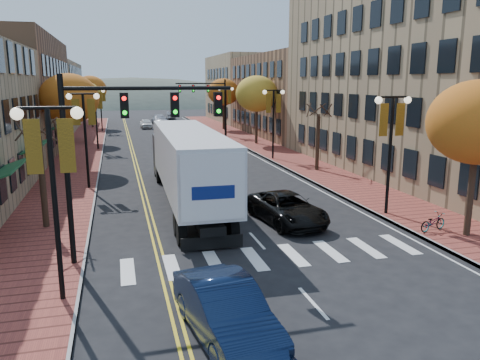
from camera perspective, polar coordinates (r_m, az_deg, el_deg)
ground at (r=16.85m, az=6.10°, el=-11.73°), size 200.00×200.00×0.00m
sidewalk_left at (r=47.47m, az=-18.77°, el=3.22°), size 4.00×85.00×0.15m
sidewalk_right at (r=49.56m, az=2.50°, el=4.19°), size 4.00×85.00×0.15m
building_left_far at (r=76.26m, az=-23.72°, el=9.45°), size 12.00×26.00×9.50m
building_right_near at (r=38.80m, az=24.20°, el=12.03°), size 15.00×28.00×15.00m
building_right_mid at (r=61.35m, az=8.49°, el=10.18°), size 15.00×24.00×10.00m
building_right_far at (r=82.02m, az=2.34°, el=11.05°), size 15.00×20.00×11.00m
tree_left_a at (r=23.08m, az=-22.93°, el=-0.25°), size 0.28×0.28×4.20m
tree_left_b at (r=38.55m, az=-20.11°, el=9.29°), size 4.48×4.48×7.21m
tree_left_c at (r=54.51m, az=-18.62°, el=9.55°), size 4.16×4.16×6.69m
tree_left_d at (r=72.47m, az=-17.78°, el=10.47°), size 4.61×4.61×7.42m
tree_right_a at (r=22.02m, az=27.02°, el=6.25°), size 4.16×4.16×6.69m
tree_right_b at (r=35.81m, az=9.44°, el=4.57°), size 0.28×0.28×4.20m
tree_right_c at (r=50.56m, az=2.04°, el=10.46°), size 4.48×4.48×7.21m
tree_right_d at (r=66.03m, az=-2.05°, el=10.66°), size 4.35×4.35×7.00m
lamp_left_a at (r=14.71m, az=-21.96°, el=1.48°), size 1.96×0.36×6.05m
lamp_left_b at (r=30.54m, az=-18.43°, el=6.73°), size 1.96×0.36×6.05m
lamp_left_c at (r=48.48m, az=-17.21°, el=8.51°), size 1.96×0.36×6.05m
lamp_left_d at (r=66.45m, az=-16.64°, el=9.33°), size 1.96×0.36×6.05m
lamp_right_a at (r=24.36m, az=17.95°, el=5.59°), size 1.96×0.36×6.05m
lamp_right_b at (r=40.63m, az=4.10°, el=8.45°), size 1.96×0.36×6.05m
lamp_right_c at (r=57.94m, az=-1.73°, el=9.51°), size 1.96×0.36×6.05m
traffic_mast_near at (r=17.47m, az=-14.34°, el=5.59°), size 6.10×0.35×7.00m
traffic_mast_far at (r=57.49m, az=-3.73°, el=10.09°), size 6.10×0.34×7.00m
semi_truck at (r=26.13m, az=-6.60°, el=2.45°), size 3.01×16.96×4.23m
navy_sedan at (r=12.87m, az=-1.74°, el=-15.64°), size 2.31×4.96×1.57m
black_suv at (r=22.78m, az=5.72°, el=-3.45°), size 3.03×5.47×1.45m
car_far_white at (r=70.32m, az=-11.38°, el=6.75°), size 1.72×4.03×1.36m
car_far_silver at (r=76.39m, az=-9.78°, el=7.26°), size 2.55×5.32×1.50m
car_far_oncoming at (r=86.56m, az=-8.50°, el=7.79°), size 1.49×4.16×1.37m
bicycle at (r=22.79m, az=22.46°, el=-4.76°), size 1.62×0.91×0.81m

